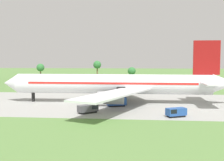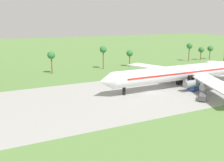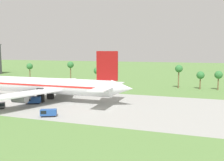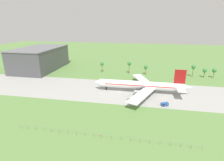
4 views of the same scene
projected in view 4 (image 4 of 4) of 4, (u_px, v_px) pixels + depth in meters
ground_plane at (120, 91)px, 126.51m from camera, size 600.00×600.00×0.00m
taxiway_strip at (120, 91)px, 126.51m from camera, size 320.00×44.00×0.02m
jet_airliner at (142, 85)px, 122.32m from camera, size 67.87×60.48×17.88m
baggage_tug at (164, 104)px, 103.89m from camera, size 4.79×3.69×1.99m
fuel_truck at (131, 100)px, 109.89m from camera, size 4.89×4.69×1.96m
catering_van at (141, 94)px, 117.84m from camera, size 5.48×3.66×2.41m
perimeter_fence at (103, 135)px, 74.79m from camera, size 80.10×0.10×2.10m
no_stopping_sign at (100, 136)px, 74.79m from camera, size 0.44×0.08×1.68m
terminal_building at (40, 58)px, 182.48m from camera, size 36.72×61.20×22.61m
palm_tree_row at (163, 67)px, 160.79m from camera, size 105.26×3.60×11.93m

